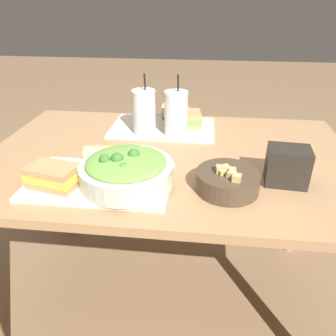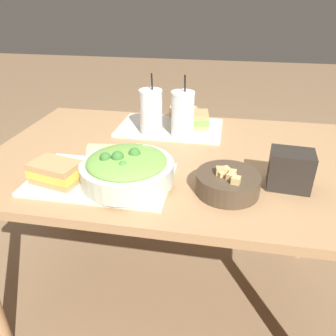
{
  "view_description": "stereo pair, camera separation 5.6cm",
  "coord_description": "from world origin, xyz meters",
  "px_view_note": "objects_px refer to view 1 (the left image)",
  "views": [
    {
      "loc": [
        0.12,
        -1.07,
        1.25
      ],
      "look_at": [
        0.02,
        -0.23,
        0.79
      ],
      "focal_mm": 35.0,
      "sensor_mm": 36.0,
      "label": 1
    },
    {
      "loc": [
        0.17,
        -1.06,
        1.25
      ],
      "look_at": [
        0.02,
        -0.23,
        0.79
      ],
      "focal_mm": 35.0,
      "sensor_mm": 36.0,
      "label": 2
    }
  ],
  "objects_px": {
    "drink_cup_dark": "(144,114)",
    "chip_bag": "(287,166)",
    "sandwich_near": "(53,176)",
    "baguette_near": "(105,156)",
    "sandwich_far": "(184,119)",
    "salad_bowl": "(126,169)",
    "soup_bowl": "(228,180)",
    "drink_cup_red": "(176,115)",
    "baguette_far": "(176,112)"
  },
  "relations": [
    {
      "from": "sandwich_near",
      "to": "chip_bag",
      "type": "xyz_separation_m",
      "value": [
        0.69,
        0.12,
        0.01
      ]
    },
    {
      "from": "sandwich_near",
      "to": "baguette_far",
      "type": "distance_m",
      "value": 0.69
    },
    {
      "from": "sandwich_near",
      "to": "sandwich_far",
      "type": "xyz_separation_m",
      "value": [
        0.35,
        0.54,
        0.0
      ]
    },
    {
      "from": "soup_bowl",
      "to": "drink_cup_dark",
      "type": "height_order",
      "value": "drink_cup_dark"
    },
    {
      "from": "sandwich_far",
      "to": "drink_cup_dark",
      "type": "relative_size",
      "value": 0.65
    },
    {
      "from": "soup_bowl",
      "to": "sandwich_far",
      "type": "bearing_deg",
      "value": 108.64
    },
    {
      "from": "baguette_near",
      "to": "sandwich_far",
      "type": "xyz_separation_m",
      "value": [
        0.23,
        0.39,
        -0.0
      ]
    },
    {
      "from": "baguette_near",
      "to": "chip_bag",
      "type": "xyz_separation_m",
      "value": [
        0.58,
        -0.03,
        0.01
      ]
    },
    {
      "from": "salad_bowl",
      "to": "sandwich_far",
      "type": "distance_m",
      "value": 0.52
    },
    {
      "from": "baguette_far",
      "to": "drink_cup_dark",
      "type": "relative_size",
      "value": 0.52
    },
    {
      "from": "drink_cup_dark",
      "to": "salad_bowl",
      "type": "bearing_deg",
      "value": -87.66
    },
    {
      "from": "chip_bag",
      "to": "soup_bowl",
      "type": "bearing_deg",
      "value": -155.0
    },
    {
      "from": "salad_bowl",
      "to": "drink_cup_red",
      "type": "bearing_deg",
      "value": 74.31
    },
    {
      "from": "salad_bowl",
      "to": "sandwich_near",
      "type": "relative_size",
      "value": 1.7
    },
    {
      "from": "baguette_far",
      "to": "salad_bowl",
      "type": "bearing_deg",
      "value": -175.27
    },
    {
      "from": "salad_bowl",
      "to": "baguette_far",
      "type": "xyz_separation_m",
      "value": [
        0.1,
        0.58,
        -0.01
      ]
    },
    {
      "from": "drink_cup_red",
      "to": "chip_bag",
      "type": "xyz_separation_m",
      "value": [
        0.37,
        -0.32,
        -0.04
      ]
    },
    {
      "from": "soup_bowl",
      "to": "sandwich_near",
      "type": "xyz_separation_m",
      "value": [
        -0.51,
        -0.05,
        0.01
      ]
    },
    {
      "from": "baguette_near",
      "to": "chip_bag",
      "type": "relative_size",
      "value": 1.02
    },
    {
      "from": "baguette_near",
      "to": "drink_cup_red",
      "type": "xyz_separation_m",
      "value": [
        0.21,
        0.29,
        0.05
      ]
    },
    {
      "from": "sandwich_near",
      "to": "chip_bag",
      "type": "distance_m",
      "value": 0.7
    },
    {
      "from": "baguette_near",
      "to": "sandwich_far",
      "type": "height_order",
      "value": "baguette_near"
    },
    {
      "from": "baguette_near",
      "to": "sandwich_far",
      "type": "bearing_deg",
      "value": -37.95
    },
    {
      "from": "baguette_near",
      "to": "sandwich_far",
      "type": "distance_m",
      "value": 0.46
    },
    {
      "from": "salad_bowl",
      "to": "chip_bag",
      "type": "relative_size",
      "value": 2.15
    },
    {
      "from": "soup_bowl",
      "to": "drink_cup_dark",
      "type": "distance_m",
      "value": 0.5
    },
    {
      "from": "soup_bowl",
      "to": "baguette_far",
      "type": "distance_m",
      "value": 0.6
    },
    {
      "from": "sandwich_far",
      "to": "baguette_far",
      "type": "relative_size",
      "value": 1.23
    },
    {
      "from": "sandwich_near",
      "to": "chip_bag",
      "type": "height_order",
      "value": "chip_bag"
    },
    {
      "from": "soup_bowl",
      "to": "baguette_near",
      "type": "relative_size",
      "value": 1.4
    },
    {
      "from": "chip_bag",
      "to": "salad_bowl",
      "type": "bearing_deg",
      "value": -165.96
    },
    {
      "from": "salad_bowl",
      "to": "drink_cup_dark",
      "type": "xyz_separation_m",
      "value": [
        -0.02,
        0.4,
        0.04
      ]
    },
    {
      "from": "drink_cup_red",
      "to": "sandwich_far",
      "type": "bearing_deg",
      "value": 75.22
    },
    {
      "from": "baguette_near",
      "to": "drink_cup_dark",
      "type": "height_order",
      "value": "drink_cup_dark"
    },
    {
      "from": "sandwich_near",
      "to": "baguette_far",
      "type": "relative_size",
      "value": 1.31
    },
    {
      "from": "salad_bowl",
      "to": "baguette_near",
      "type": "distance_m",
      "value": 0.14
    },
    {
      "from": "drink_cup_dark",
      "to": "chip_bag",
      "type": "height_order",
      "value": "drink_cup_dark"
    },
    {
      "from": "drink_cup_dark",
      "to": "sandwich_near",
      "type": "bearing_deg",
      "value": -114.11
    },
    {
      "from": "soup_bowl",
      "to": "sandwich_far",
      "type": "relative_size",
      "value": 1.2
    },
    {
      "from": "baguette_near",
      "to": "sandwich_near",
      "type": "bearing_deg",
      "value": 133.65
    },
    {
      "from": "soup_bowl",
      "to": "drink_cup_dark",
      "type": "bearing_deg",
      "value": 129.42
    },
    {
      "from": "sandwich_far",
      "to": "chip_bag",
      "type": "xyz_separation_m",
      "value": [
        0.34,
        -0.42,
        0.01
      ]
    },
    {
      "from": "salad_bowl",
      "to": "drink_cup_dark",
      "type": "relative_size",
      "value": 1.17
    },
    {
      "from": "salad_bowl",
      "to": "drink_cup_dark",
      "type": "distance_m",
      "value": 0.4
    },
    {
      "from": "salad_bowl",
      "to": "drink_cup_red",
      "type": "distance_m",
      "value": 0.41
    },
    {
      "from": "drink_cup_dark",
      "to": "drink_cup_red",
      "type": "height_order",
      "value": "drink_cup_dark"
    },
    {
      "from": "salad_bowl",
      "to": "baguette_far",
      "type": "bearing_deg",
      "value": 80.61
    },
    {
      "from": "drink_cup_dark",
      "to": "chip_bag",
      "type": "distance_m",
      "value": 0.59
    },
    {
      "from": "baguette_near",
      "to": "drink_cup_red",
      "type": "relative_size",
      "value": 0.56
    },
    {
      "from": "sandwich_near",
      "to": "drink_cup_dark",
      "type": "distance_m",
      "value": 0.48
    }
  ]
}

